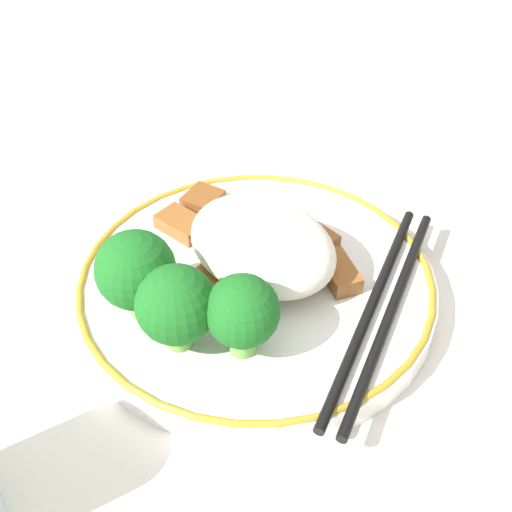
{
  "coord_description": "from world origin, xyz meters",
  "views": [
    {
      "loc": [
        0.22,
        -0.26,
        0.34
      ],
      "look_at": [
        0.0,
        0.0,
        0.04
      ],
      "focal_mm": 50.0,
      "sensor_mm": 36.0,
      "label": 1
    }
  ],
  "objects_px": {
    "broccoli_back_center": "(180,308)",
    "chopsticks": "(381,309)",
    "plate": "(256,286)",
    "broccoli_back_right": "(242,313)",
    "broccoli_back_left": "(136,271)"
  },
  "relations": [
    {
      "from": "plate",
      "to": "broccoli_back_right",
      "type": "height_order",
      "value": "broccoli_back_right"
    },
    {
      "from": "broccoli_back_center",
      "to": "broccoli_back_right",
      "type": "relative_size",
      "value": 1.03
    },
    {
      "from": "broccoli_back_right",
      "to": "broccoli_back_center",
      "type": "bearing_deg",
      "value": -146.73
    },
    {
      "from": "chopsticks",
      "to": "plate",
      "type": "bearing_deg",
      "value": -162.53
    },
    {
      "from": "broccoli_back_left",
      "to": "broccoli_back_center",
      "type": "xyz_separation_m",
      "value": [
        0.04,
        -0.0,
        -0.0
      ]
    },
    {
      "from": "broccoli_back_right",
      "to": "chopsticks",
      "type": "height_order",
      "value": "broccoli_back_right"
    },
    {
      "from": "plate",
      "to": "broccoli_back_center",
      "type": "bearing_deg",
      "value": -87.87
    },
    {
      "from": "broccoli_back_center",
      "to": "chopsticks",
      "type": "height_order",
      "value": "broccoli_back_center"
    },
    {
      "from": "broccoli_back_left",
      "to": "chopsticks",
      "type": "xyz_separation_m",
      "value": [
        0.12,
        0.09,
        -0.03
      ]
    },
    {
      "from": "broccoli_back_center",
      "to": "chopsticks",
      "type": "bearing_deg",
      "value": 51.46
    },
    {
      "from": "broccoli_back_left",
      "to": "broccoli_back_center",
      "type": "height_order",
      "value": "broccoli_back_left"
    },
    {
      "from": "plate",
      "to": "chopsticks",
      "type": "bearing_deg",
      "value": 17.47
    },
    {
      "from": "plate",
      "to": "broccoli_back_right",
      "type": "bearing_deg",
      "value": -57.81
    },
    {
      "from": "broccoli_back_left",
      "to": "broccoli_back_center",
      "type": "distance_m",
      "value": 0.04
    },
    {
      "from": "broccoli_back_center",
      "to": "chopsticks",
      "type": "xyz_separation_m",
      "value": [
        0.08,
        0.1,
        -0.03
      ]
    }
  ]
}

